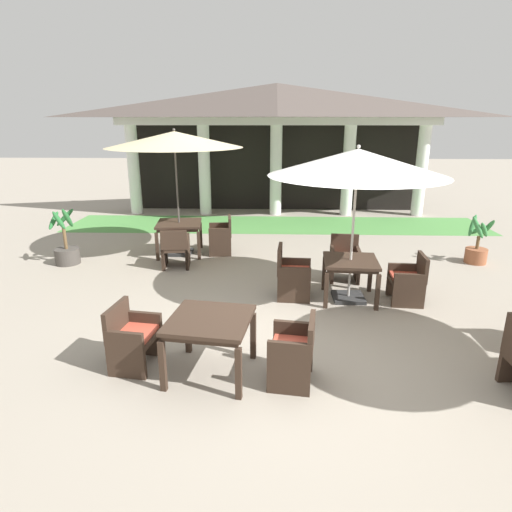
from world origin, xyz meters
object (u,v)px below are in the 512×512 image
object	(u,v)px
patio_umbrella_near_foreground	(174,140)
patio_table_mid_left	(210,325)
patio_table_near_foreground	(179,226)
patio_chair_near_foreground_east	(222,236)
potted_palm_left_edge	(66,249)
patio_chair_mid_right_east	(408,280)
patio_umbrella_mid_right	(358,163)
patio_chair_mid_right_north	(345,260)
patio_table_mid_right	(350,265)
patio_chair_near_foreground_south	(176,249)
potted_palm_right_edge	(477,249)
patio_chair_mid_right_west	(292,274)
patio_chair_mid_left_west	(132,337)
patio_chair_mid_left_east	(294,351)

from	to	relation	value
patio_umbrella_near_foreground	patio_table_mid_left	distance (m)	5.48
patio_table_near_foreground	patio_chair_near_foreground_east	bearing A→B (deg)	6.32
potted_palm_left_edge	patio_chair_mid_right_east	bearing A→B (deg)	-15.22
patio_umbrella_mid_right	patio_chair_mid_right_north	xyz separation A→B (m)	(0.07, 0.98, -1.94)
patio_table_mid_right	patio_chair_mid_right_east	bearing A→B (deg)	-4.25
patio_chair_near_foreground_south	patio_table_mid_right	xyz separation A→B (m)	(3.37, -1.61, 0.22)
patio_umbrella_mid_right	potted_palm_right_edge	xyz separation A→B (m)	(3.13, 2.13, -2.02)
patio_chair_near_foreground_south	patio_chair_near_foreground_east	world-z (taller)	patio_chair_near_foreground_east
patio_umbrella_near_foreground	patio_chair_mid_right_west	size ratio (longest dim) A/B	3.20
patio_chair_mid_right_north	potted_palm_right_edge	xyz separation A→B (m)	(3.06, 1.14, -0.08)
patio_chair_mid_left_west	patio_chair_mid_right_north	world-z (taller)	patio_chair_mid_right_north
patio_chair_near_foreground_south	patio_chair_mid_right_east	world-z (taller)	patio_chair_near_foreground_south
patio_table_near_foreground	patio_umbrella_near_foreground	xyz separation A→B (m)	(0.00, -0.00, 1.92)
patio_table_mid_left	patio_chair_mid_right_east	size ratio (longest dim) A/B	1.28
patio_chair_near_foreground_south	patio_chair_mid_right_east	bearing A→B (deg)	-27.40
patio_umbrella_mid_right	patio_chair_mid_right_west	world-z (taller)	patio_umbrella_mid_right
patio_table_mid_right	potted_palm_right_edge	world-z (taller)	potted_palm_right_edge
patio_chair_mid_right_east	potted_palm_left_edge	size ratio (longest dim) A/B	0.67
patio_chair_mid_left_west	patio_table_mid_right	bearing A→B (deg)	134.00
patio_chair_mid_right_west	potted_palm_left_edge	world-z (taller)	potted_palm_left_edge
patio_table_near_foreground	potted_palm_right_edge	distance (m)	6.63
patio_chair_near_foreground_east	patio_chair_mid_right_north	size ratio (longest dim) A/B	1.01
patio_table_mid_right	potted_palm_left_edge	xyz separation A→B (m)	(-5.79, 1.77, -0.31)
patio_umbrella_near_foreground	patio_umbrella_mid_right	size ratio (longest dim) A/B	1.04
patio_chair_mid_left_west	potted_palm_right_edge	bearing A→B (deg)	133.23
potted_palm_left_edge	patio_umbrella_mid_right	bearing A→B (deg)	-17.01
patio_chair_mid_left_east	patio_umbrella_near_foreground	bearing A→B (deg)	33.42
patio_chair_mid_left_west	patio_chair_mid_right_north	xyz separation A→B (m)	(3.18, 3.22, 0.01)
patio_umbrella_mid_right	potted_palm_left_edge	world-z (taller)	patio_umbrella_mid_right
patio_chair_near_foreground_east	patio_table_mid_left	world-z (taller)	patio_chair_near_foreground_east
patio_chair_mid_right_north	potted_palm_right_edge	bearing A→B (deg)	-155.28
patio_umbrella_near_foreground	patio_table_mid_right	distance (m)	4.74
patio_umbrella_near_foreground	potted_palm_right_edge	size ratio (longest dim) A/B	2.81
patio_chair_mid_left_east	potted_palm_left_edge	distance (m)	6.38
patio_table_mid_right	potted_palm_right_edge	bearing A→B (deg)	34.19
patio_table_mid_right	potted_palm_left_edge	world-z (taller)	potted_palm_left_edge
patio_chair_mid_right_west	patio_table_mid_right	bearing A→B (deg)	90.00
patio_chair_mid_left_east	patio_chair_mid_right_north	distance (m)	3.70
patio_umbrella_mid_right	potted_palm_right_edge	bearing A→B (deg)	34.19
patio_chair_mid_right_north	patio_chair_near_foreground_south	bearing A→B (deg)	-6.00
patio_table_mid_right	patio_chair_mid_left_east	bearing A→B (deg)	-113.22
patio_table_near_foreground	patio_chair_mid_right_north	distance (m)	3.89
patio_umbrella_near_foreground	patio_chair_mid_left_west	size ratio (longest dim) A/B	3.63
patio_chair_mid_left_west	patio_umbrella_mid_right	distance (m)	4.29
patio_table_near_foreground	patio_chair_mid_left_west	xyz separation A→B (m)	(0.37, -4.80, -0.26)
patio_chair_mid_right_east	potted_palm_right_edge	distance (m)	3.07
patio_chair_mid_right_north	patio_umbrella_mid_right	bearing A→B (deg)	90.00
patio_chair_near_foreground_south	patio_chair_mid_right_north	bearing A→B (deg)	-16.56
potted_palm_left_edge	patio_table_mid_right	bearing A→B (deg)	-17.01
patio_chair_near_foreground_south	patio_chair_mid_right_east	xyz separation A→B (m)	(4.36, -1.68, -0.02)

